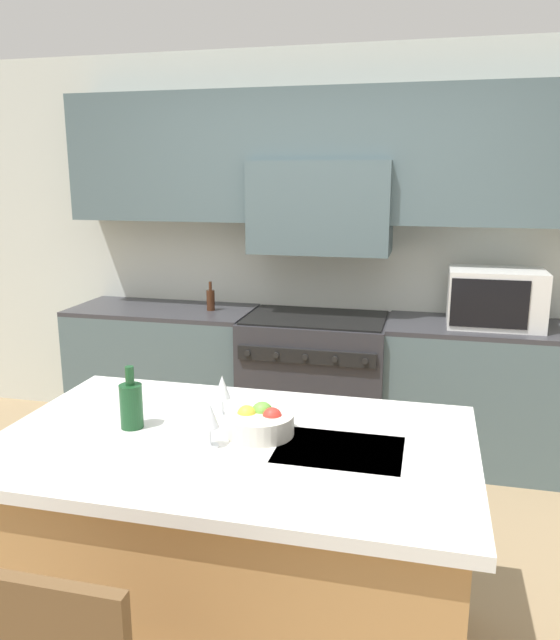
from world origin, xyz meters
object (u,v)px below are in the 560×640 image
wine_bottle (131,404)px  wine_glass_far (222,389)px  wine_glass_near (210,416)px  fruit_bowl (260,422)px  oil_bottle_on_counter (211,299)px  microwave (495,298)px  range_stove (315,383)px

wine_bottle → wine_glass_far: 0.35m
wine_glass_near → fruit_bowl: (0.14, 0.15, -0.07)m
wine_bottle → wine_glass_far: bearing=32.6°
wine_glass_far → oil_bottle_on_counter: bearing=111.3°
wine_glass_far → oil_bottle_on_counter: (-0.71, 1.82, -0.03)m
oil_bottle_on_counter → microwave: bearing=-0.3°
range_stove → fruit_bowl: fruit_bowl is taller
wine_glass_far → microwave: bearing=56.9°
wine_bottle → wine_glass_near: wine_bottle is taller
microwave → wine_bottle: (-1.48, -2.00, -0.10)m
wine_glass_near → microwave: bearing=61.7°
range_stove → wine_glass_far: size_ratio=5.67×
range_stove → wine_glass_near: 2.15m
microwave → fruit_bowl: (-0.99, -1.94, -0.14)m
wine_glass_near → oil_bottle_on_counter: bearing=109.9°
range_stove → oil_bottle_on_counter: (-0.75, 0.03, 0.54)m
fruit_bowl → wine_bottle: bearing=-173.4°
microwave → fruit_bowl: bearing=-117.0°
range_stove → fruit_bowl: 1.99m
oil_bottle_on_counter → wine_glass_far: bearing=-68.7°
microwave → fruit_bowl: 2.18m
range_stove → oil_bottle_on_counter: 0.93m
range_stove → wine_glass_far: 1.88m
range_stove → wine_glass_far: bearing=-91.5°
microwave → oil_bottle_on_counter: 1.89m
microwave → oil_bottle_on_counter: size_ratio=2.80×
wine_glass_near → fruit_bowl: bearing=47.3°
range_stove → oil_bottle_on_counter: bearing=177.7°
microwave → wine_glass_near: size_ratio=3.40×
range_stove → oil_bottle_on_counter: oil_bottle_on_counter is taller
wine_glass_far → oil_bottle_on_counter: oil_bottle_on_counter is taller
oil_bottle_on_counter → wine_glass_near: bearing=-70.1°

